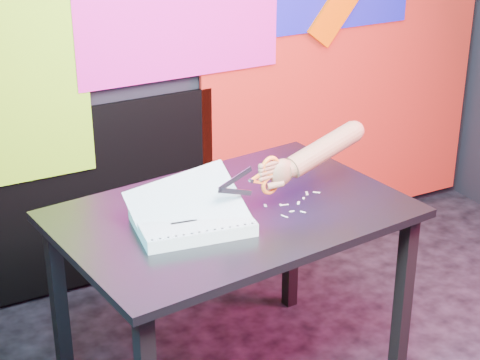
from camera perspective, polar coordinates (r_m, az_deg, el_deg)
room at (r=2.43m, az=15.60°, el=8.21°), size 3.01×3.01×2.71m
backdrop at (r=3.72m, az=0.16°, el=8.11°), size 2.88×0.05×2.08m
work_table at (r=2.82m, az=-0.55°, el=-3.86°), size 1.26×0.92×0.75m
printout_stack at (r=2.66m, az=-3.44°, el=-2.89°), size 0.40×0.32×0.20m
scissors at (r=2.69m, az=1.87°, el=0.25°), size 0.25×0.04×0.14m
hand_forearm at (r=2.80m, az=5.49°, el=1.95°), size 0.44×0.11×0.17m
paper_clippings at (r=2.84m, az=3.97°, el=-1.59°), size 0.24×0.15×0.00m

